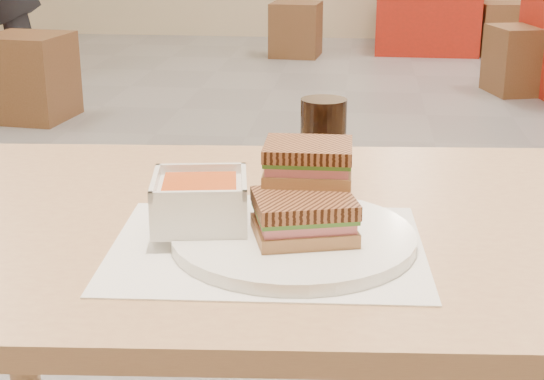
# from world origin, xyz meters

# --- Properties ---
(main_table) EXTENTS (1.25, 0.80, 0.75)m
(main_table) POSITION_xyz_m (0.07, -1.90, 0.64)
(main_table) COLOR tan
(main_table) RESTS_ON ground
(tray_liner) EXTENTS (0.39, 0.32, 0.00)m
(tray_liner) POSITION_xyz_m (0.01, -2.01, 0.75)
(tray_liner) COLOR white
(tray_liner) RESTS_ON main_table
(plate) EXTENTS (0.30, 0.30, 0.02)m
(plate) POSITION_xyz_m (0.04, -2.00, 0.76)
(plate) COLOR white
(plate) RESTS_ON tray_liner
(soup_bowl) EXTENTS (0.13, 0.13, 0.06)m
(soup_bowl) POSITION_xyz_m (-0.08, -1.98, 0.79)
(soup_bowl) COLOR white
(soup_bowl) RESTS_ON plate
(panini_lower) EXTENTS (0.14, 0.12, 0.05)m
(panini_lower) POSITION_xyz_m (0.05, -2.02, 0.79)
(panini_lower) COLOR tan
(panini_lower) RESTS_ON plate
(panini_upper) EXTENTS (0.11, 0.09, 0.05)m
(panini_upper) POSITION_xyz_m (0.05, -1.95, 0.84)
(panini_upper) COLOR tan
(panini_upper) RESTS_ON panini_lower
(cola_glass) EXTENTS (0.07, 0.07, 0.14)m
(cola_glass) POSITION_xyz_m (0.06, -1.80, 0.82)
(cola_glass) COLOR black
(cola_glass) RESTS_ON main_table
(bg_table_2) EXTENTS (0.88, 0.88, 0.76)m
(bg_table_2) POSITION_xyz_m (0.64, 4.36, 0.38)
(bg_table_2) COLOR #AE1B0F
(bg_table_2) RESTS_ON ground
(bg_chair_0r) EXTENTS (0.48, 0.48, 0.49)m
(bg_chair_0r) POSITION_xyz_m (-1.80, 1.53, 0.24)
(bg_chair_0r) COLOR brown
(bg_chair_0r) RESTS_ON ground
(bg_chair_1l) EXTENTS (0.48, 0.48, 0.44)m
(bg_chair_1l) POSITION_xyz_m (1.15, 2.59, 0.22)
(bg_chair_1l) COLOR brown
(bg_chair_1l) RESTS_ON ground
(bg_chair_2l) EXTENTS (0.43, 0.43, 0.45)m
(bg_chair_2l) POSITION_xyz_m (-0.46, 3.90, 0.22)
(bg_chair_2l) COLOR brown
(bg_chair_2l) RESTS_ON ground
(bg_chair_2r) EXTENTS (0.44, 0.44, 0.44)m
(bg_chair_2r) POSITION_xyz_m (1.26, 4.15, 0.22)
(bg_chair_2r) COLOR brown
(bg_chair_2r) RESTS_ON ground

